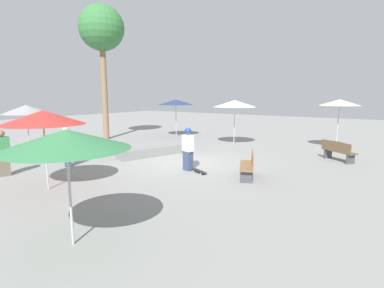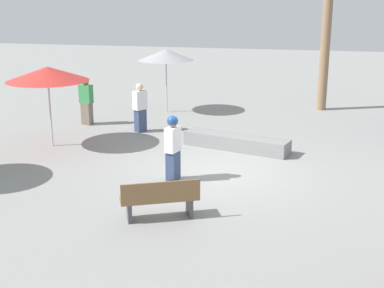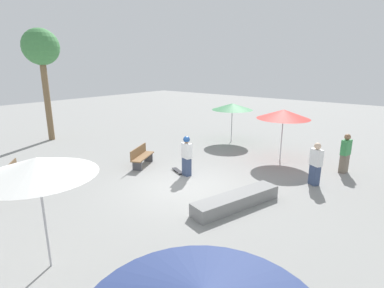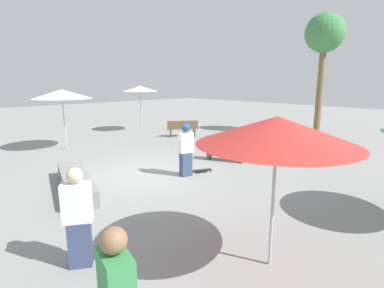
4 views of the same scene
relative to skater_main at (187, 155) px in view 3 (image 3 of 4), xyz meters
name	(u,v)px [view 3 (image 3 of 4)]	position (x,y,z in m)	size (l,w,h in m)	color
ground_plane	(186,187)	(-0.95, -0.77, -0.88)	(60.00, 60.00, 0.00)	gray
skater_main	(187,155)	(0.00, 0.00, 0.00)	(0.34, 0.48, 1.63)	#38476B
skateboard	(178,171)	(0.07, 0.54, -0.82)	(0.51, 0.81, 0.07)	black
concrete_ledge	(236,200)	(-1.14, -2.97, -0.67)	(3.23, 1.52, 0.42)	gray
bench_near	(142,157)	(-0.32, 2.31, -0.45)	(1.64, 1.07, 0.85)	#47474C
bench_far	(6,176)	(-4.99, 4.37, -0.45)	(1.31, 1.55, 0.85)	#47474C
shade_umbrella_white	(37,166)	(-6.22, -1.22, 1.46)	(2.39, 2.39, 2.53)	#B7B7BC
shade_umbrella_red	(284,114)	(4.29, -2.14, 1.29)	(2.39, 2.39, 2.38)	#B7B7BC
shade_umbrella_green	(232,107)	(5.88, 1.50, 1.15)	(2.31, 2.31, 2.21)	#B7B7BC
palm_tree_far_back	(41,50)	(-0.41, 10.11, 4.21)	(1.99, 1.99, 6.28)	brown
bystander_watching	(345,153)	(4.33, -4.85, -0.06)	(0.49, 0.35, 1.63)	#726656
bystander_far	(316,164)	(2.22, -4.31, -0.07)	(0.44, 0.50, 1.61)	#38476B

